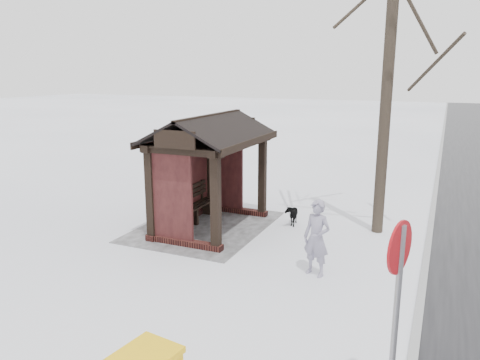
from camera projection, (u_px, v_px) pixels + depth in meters
name	position (u px, v px, depth m)	size (l,w,h in m)	color
ground	(212.00, 227.00, 12.82)	(120.00, 120.00, 0.00)	white
kerb	(426.00, 259.00, 10.65)	(120.00, 0.15, 0.06)	gray
trampled_patch	(205.00, 226.00, 12.89)	(4.20, 3.20, 0.02)	#96969C
bus_shelter	(205.00, 149.00, 12.39)	(3.60, 2.40, 3.09)	#321412
pedestrian	(317.00, 238.00, 9.67)	(0.59, 0.39, 1.62)	gray
dog	(292.00, 214.00, 13.02)	(0.32, 0.70, 0.59)	black
road_sign	(397.00, 280.00, 5.45)	(0.63, 0.22, 2.53)	gray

